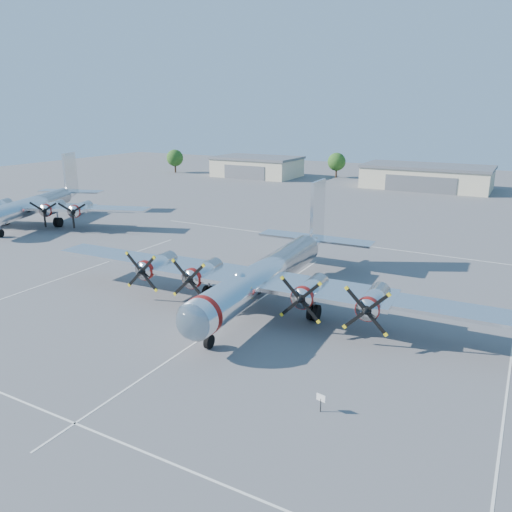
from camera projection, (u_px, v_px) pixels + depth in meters
The scene contains 9 objects.
ground at pixel (256, 302), 47.70m from camera, with size 260.00×260.00×0.00m, color #4F4F51.
parking_lines at pixel (247, 308), 46.23m from camera, with size 60.00×50.08×0.01m.
hangar_west at pixel (257, 166), 136.64m from camera, with size 22.60×14.60×5.40m.
hangar_center at pixel (426, 177), 115.76m from camera, with size 28.60×14.60×5.40m.
tree_far_west at pixel (175, 158), 144.49m from camera, with size 4.80×4.80×6.64m.
tree_west at pixel (337, 162), 133.68m from camera, with size 4.80×4.80×6.64m.
main_bomber_b29 at pixel (268, 302), 47.56m from camera, with size 45.29×30.98×10.02m, color silver, non-canonical shape.
bomber_west at pixel (38, 223), 80.59m from camera, with size 39.11×27.69×10.33m, color silver, non-canonical shape.
info_placard at pixel (321, 400), 30.15m from camera, with size 0.61×0.16×1.18m.
Camera 1 is at (21.53, -38.97, 17.68)m, focal length 35.00 mm.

